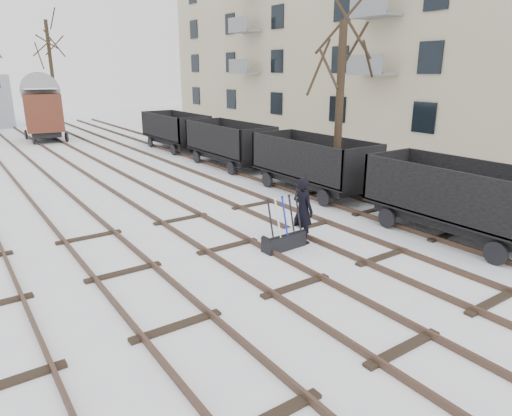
{
  "coord_description": "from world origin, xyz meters",
  "views": [
    {
      "loc": [
        -6.2,
        -7.29,
        4.8
      ],
      "look_at": [
        0.59,
        2.45,
        1.2
      ],
      "focal_mm": 32.0,
      "sensor_mm": 36.0,
      "label": 1
    }
  ],
  "objects_px": {
    "freight_wagon_a": "(458,210)",
    "box_van_wagon": "(42,110)",
    "worker": "(303,210)",
    "ground_frame": "(284,239)"
  },
  "relations": [
    {
      "from": "freight_wagon_a",
      "to": "box_van_wagon",
      "type": "height_order",
      "value": "box_van_wagon"
    },
    {
      "from": "worker",
      "to": "freight_wagon_a",
      "type": "bearing_deg",
      "value": -128.0
    },
    {
      "from": "ground_frame",
      "to": "box_van_wagon",
      "type": "xyz_separation_m",
      "value": [
        -1.16,
        25.75,
        1.83
      ]
    },
    {
      "from": "worker",
      "to": "freight_wagon_a",
      "type": "height_order",
      "value": "freight_wagon_a"
    },
    {
      "from": "ground_frame",
      "to": "box_van_wagon",
      "type": "height_order",
      "value": "box_van_wagon"
    },
    {
      "from": "freight_wagon_a",
      "to": "ground_frame",
      "type": "bearing_deg",
      "value": 154.9
    },
    {
      "from": "worker",
      "to": "box_van_wagon",
      "type": "relative_size",
      "value": 0.38
    },
    {
      "from": "freight_wagon_a",
      "to": "box_van_wagon",
      "type": "bearing_deg",
      "value": 101.95
    },
    {
      "from": "box_van_wagon",
      "to": "worker",
      "type": "bearing_deg",
      "value": -77.94
    },
    {
      "from": "freight_wagon_a",
      "to": "box_van_wagon",
      "type": "distance_m",
      "value": 28.62
    }
  ]
}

